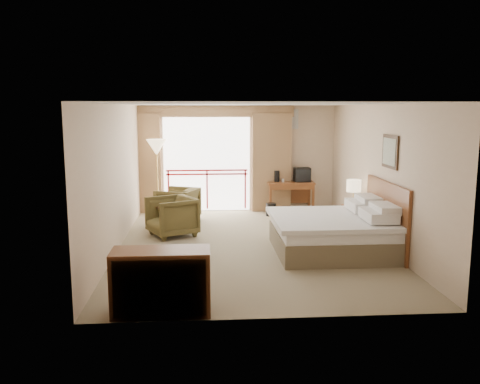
{
  "coord_description": "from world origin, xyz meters",
  "views": [
    {
      "loc": [
        -0.89,
        -9.52,
        2.62
      ],
      "look_at": [
        -0.17,
        0.4,
        0.98
      ],
      "focal_mm": 38.0,
      "sensor_mm": 36.0,
      "label": 1
    }
  ],
  "objects": [
    {
      "name": "book",
      "position": [
        -1.69,
        1.24,
        0.58
      ],
      "size": [
        0.21,
        0.25,
        0.02
      ],
      "primitive_type": "imported",
      "rotation": [
        0.0,
        0.0,
        0.26
      ],
      "color": "white",
      "rests_on": "side_table"
    },
    {
      "name": "curtain_left",
      "position": [
        -2.45,
        3.35,
        1.25
      ],
      "size": [
        1.0,
        0.26,
        2.5
      ],
      "primitive_type": "cube",
      "color": "olive",
      "rests_on": "wall_back"
    },
    {
      "name": "bed",
      "position": [
        1.5,
        -0.6,
        0.38
      ],
      "size": [
        2.13,
        2.06,
        0.97
      ],
      "color": "brown",
      "rests_on": "floor"
    },
    {
      "name": "coffee_maker",
      "position": [
        0.97,
        3.17,
        0.91
      ],
      "size": [
        0.15,
        0.15,
        0.29
      ],
      "primitive_type": "cylinder",
      "rotation": [
        0.0,
        0.0,
        -0.15
      ],
      "color": "black",
      "rests_on": "desk"
    },
    {
      "name": "headboard",
      "position": [
        2.46,
        -0.6,
        0.65
      ],
      "size": [
        0.06,
        2.1,
        1.3
      ],
      "primitive_type": "cube",
      "color": "brown",
      "rests_on": "wall_right"
    },
    {
      "name": "wastebasket",
      "position": [
        0.77,
        2.68,
        0.16
      ],
      "size": [
        0.31,
        0.31,
        0.31
      ],
      "primitive_type": "cylinder",
      "rotation": [
        0.0,
        0.0,
        0.26
      ],
      "color": "black",
      "rests_on": "floor"
    },
    {
      "name": "balcony_railing",
      "position": [
        -0.8,
        3.46,
        0.81
      ],
      "size": [
        2.09,
        0.03,
        1.02
      ],
      "color": "#A20D12",
      "rests_on": "wall_back"
    },
    {
      "name": "floor_lamp",
      "position": [
        -2.01,
        2.83,
        1.62
      ],
      "size": [
        0.48,
        0.48,
        1.89
      ],
      "rotation": [
        0.0,
        0.0,
        0.31
      ],
      "color": "tan",
      "rests_on": "floor"
    },
    {
      "name": "wall_back",
      "position": [
        0.0,
        3.5,
        1.35
      ],
      "size": [
        5.0,
        0.0,
        5.0
      ],
      "primitive_type": "plane",
      "rotation": [
        1.57,
        0.0,
        0.0
      ],
      "color": "beige",
      "rests_on": "ground"
    },
    {
      "name": "hvac_vent",
      "position": [
        1.3,
        3.47,
        2.35
      ],
      "size": [
        0.5,
        0.04,
        0.5
      ],
      "primitive_type": "cube",
      "color": "silver",
      "rests_on": "wall_back"
    },
    {
      "name": "armchair_near",
      "position": [
        -1.56,
        0.85,
        0.0
      ],
      "size": [
        1.19,
        1.18,
        0.82
      ],
      "primitive_type": "imported",
      "rotation": [
        0.0,
        0.0,
        -1.11
      ],
      "color": "#4A3F1F",
      "rests_on": "floor"
    },
    {
      "name": "phone",
      "position": [
        2.19,
        0.53,
        0.64
      ],
      "size": [
        0.19,
        0.15,
        0.08
      ],
      "primitive_type": "cube",
      "rotation": [
        0.0,
        0.0,
        0.1
      ],
      "color": "black",
      "rests_on": "nightstand"
    },
    {
      "name": "dresser",
      "position": [
        -1.45,
        -3.21,
        0.42
      ],
      "size": [
        1.26,
        0.53,
        0.84
      ],
      "rotation": [
        0.0,
        0.0,
        0.05
      ],
      "color": "brown",
      "rests_on": "floor"
    },
    {
      "name": "wall_left",
      "position": [
        -2.5,
        0.0,
        1.35
      ],
      "size": [
        0.0,
        7.0,
        7.0
      ],
      "primitive_type": "plane",
      "rotation": [
        1.57,
        0.0,
        1.57
      ],
      "color": "beige",
      "rests_on": "ground"
    },
    {
      "name": "curtain_right",
      "position": [
        0.85,
        3.35,
        1.25
      ],
      "size": [
        1.0,
        0.26,
        2.5
      ],
      "primitive_type": "cube",
      "color": "olive",
      "rests_on": "wall_back"
    },
    {
      "name": "side_table",
      "position": [
        -1.69,
        1.24,
        0.39
      ],
      "size": [
        0.52,
        0.52,
        0.57
      ],
      "rotation": [
        0.0,
        0.0,
        0.1
      ],
      "color": "black",
      "rests_on": "floor"
    },
    {
      "name": "cup",
      "position": [
        1.12,
        3.12,
        0.81
      ],
      "size": [
        0.07,
        0.07,
        0.09
      ],
      "primitive_type": "cylinder",
      "rotation": [
        0.0,
        0.0,
        0.06
      ],
      "color": "white",
      "rests_on": "desk"
    },
    {
      "name": "wall_right",
      "position": [
        2.5,
        0.0,
        1.35
      ],
      "size": [
        0.0,
        7.0,
        7.0
      ],
      "primitive_type": "plane",
      "rotation": [
        1.57,
        0.0,
        -1.57
      ],
      "color": "beige",
      "rests_on": "ground"
    },
    {
      "name": "nightstand",
      "position": [
        2.24,
        0.68,
        0.3
      ],
      "size": [
        0.45,
        0.53,
        0.61
      ],
      "primitive_type": "cube",
      "rotation": [
        0.0,
        0.0,
        -0.06
      ],
      "color": "brown",
      "rests_on": "floor"
    },
    {
      "name": "desk",
      "position": [
        1.32,
        3.22,
        0.6
      ],
      "size": [
        1.18,
        0.57,
        0.77
      ],
      "rotation": [
        0.0,
        0.0,
        0.02
      ],
      "color": "brown",
      "rests_on": "floor"
    },
    {
      "name": "balcony_door",
      "position": [
        -0.8,
        3.48,
        1.2
      ],
      "size": [
        2.4,
        0.0,
        2.4
      ],
      "primitive_type": "plane",
      "rotation": [
        1.57,
        0.0,
        0.0
      ],
      "color": "white",
      "rests_on": "wall_back"
    },
    {
      "name": "tv",
      "position": [
        1.62,
        3.16,
        0.95
      ],
      "size": [
        0.4,
        0.32,
        0.36
      ],
      "rotation": [
        0.0,
        0.0,
        -0.28
      ],
      "color": "black",
      "rests_on": "desk"
    },
    {
      "name": "table_lamp",
      "position": [
        2.24,
        0.73,
        1.02
      ],
      "size": [
        0.3,
        0.3,
        0.53
      ],
      "rotation": [
        0.0,
        0.0,
        0.13
      ],
      "color": "tan",
      "rests_on": "nightstand"
    },
    {
      "name": "wall_front",
      "position": [
        0.0,
        -3.5,
        1.35
      ],
      "size": [
        5.0,
        0.0,
        5.0
      ],
      "primitive_type": "plane",
      "rotation": [
        -1.57,
        0.0,
        0.0
      ],
      "color": "beige",
      "rests_on": "ground"
    },
    {
      "name": "ceiling",
      "position": [
        0.0,
        0.0,
        2.7
      ],
      "size": [
        7.0,
        7.0,
        0.0
      ],
      "primitive_type": "plane",
      "rotation": [
        3.14,
        0.0,
        0.0
      ],
      "color": "white",
      "rests_on": "wall_back"
    },
    {
      "name": "armchair_far",
      "position": [
        -1.51,
        2.28,
        0.0
      ],
      "size": [
        1.12,
        1.11,
        0.79
      ],
      "primitive_type": "imported",
      "rotation": [
        0.0,
        0.0,
        -1.97
      ],
      "color": "#4A3F1F",
      "rests_on": "floor"
    },
    {
      "name": "framed_art",
      "position": [
        2.47,
        -0.6,
        1.85
      ],
      "size": [
        0.04,
        0.72,
        0.6
      ],
      "color": "black",
      "rests_on": "wall_right"
    },
    {
      "name": "floor",
      "position": [
        0.0,
        0.0,
        0.0
      ],
      "size": [
        7.0,
        7.0,
        0.0
      ],
      "primitive_type": "plane",
      "color": "gray",
      "rests_on": "ground"
    },
    {
      "name": "valance",
      "position": [
        -0.8,
        3.38,
        2.55
      ],
      "size": [
        4.4,
        0.22,
        0.28
      ],
      "primitive_type": "cube",
      "color": "olive",
      "rests_on": "wall_back"
    }
  ]
}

